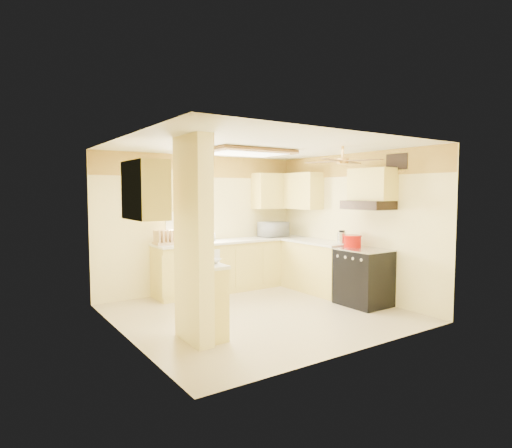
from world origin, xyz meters
TOP-DOWN VIEW (x-y plane):
  - floor at (0.00, 0.00)m, footprint 4.00×4.00m
  - ceiling at (0.00, 0.00)m, footprint 4.00×4.00m
  - wall_back at (0.00, 1.90)m, footprint 4.00×0.00m
  - wall_front at (0.00, -1.90)m, footprint 4.00×0.00m
  - wall_left at (-2.00, 0.00)m, footprint 0.00×3.80m
  - wall_right at (2.00, 0.00)m, footprint 0.00×3.80m
  - wallpaper_border at (0.00, 1.88)m, footprint 4.00×0.02m
  - partition_column at (-1.35, -0.55)m, footprint 0.20×0.70m
  - partition_ledge at (-1.13, -0.55)m, footprint 0.25×0.55m
  - ledge_top at (-1.13, -0.55)m, footprint 0.28×0.58m
  - lower_cabinets_back at (0.50, 1.60)m, footprint 3.00×0.60m
  - lower_cabinets_right at (1.70, 0.60)m, footprint 0.60×1.40m
  - countertop_back at (0.50, 1.59)m, footprint 3.04×0.64m
  - countertop_right at (1.69, 0.60)m, footprint 0.64×1.44m
  - dishwasher_panel at (-0.25, 1.29)m, footprint 0.58×0.02m
  - window at (-0.25, 1.89)m, footprint 0.92×0.02m
  - upper_cab_back_left at (-0.85, 1.72)m, footprint 0.60×0.35m
  - upper_cab_back_right at (1.55, 1.72)m, footprint 0.90×0.35m
  - upper_cab_right at (1.82, 1.25)m, footprint 0.35×1.00m
  - upper_cab_left_wall at (-1.82, -0.25)m, footprint 0.35×0.75m
  - upper_cab_over_stove at (1.82, -0.55)m, footprint 0.35×0.76m
  - stove at (1.67, -0.55)m, footprint 0.68×0.77m
  - range_hood at (1.74, -0.55)m, footprint 0.50×0.76m
  - poster_menu at (-1.24, -0.55)m, footprint 0.02×0.42m
  - poster_nashville at (-1.24, -0.55)m, footprint 0.02×0.42m
  - ceiling_light_panel at (0.10, 0.50)m, footprint 1.35×0.95m
  - ceiling_fan at (1.00, -0.70)m, footprint 1.15×1.15m
  - vent_grate at (1.98, -0.90)m, footprint 0.02×0.40m
  - microwave at (1.43, 1.59)m, footprint 0.54×0.37m
  - bowl at (-1.10, -0.53)m, footprint 0.30×0.30m
  - dutch_oven at (1.68, -0.29)m, footprint 0.30×0.30m
  - kettle at (1.72, 0.00)m, footprint 0.15×0.15m
  - dish_rack at (-0.80, 1.62)m, footprint 0.42×0.31m
  - utensil_crock at (0.10, 1.66)m, footprint 0.11×0.11m

SIDE VIEW (x-z plane):
  - floor at x=0.00m, z-range 0.00..0.00m
  - dishwasher_panel at x=-0.25m, z-range 0.03..0.83m
  - partition_ledge at x=-1.13m, z-range 0.00..0.90m
  - lower_cabinets_back at x=0.50m, z-range 0.00..0.90m
  - lower_cabinets_right at x=1.70m, z-range 0.00..0.90m
  - stove at x=1.67m, z-range 0.00..0.92m
  - ledge_top at x=-1.13m, z-range 0.90..0.94m
  - countertop_back at x=0.50m, z-range 0.90..0.94m
  - countertop_right at x=1.69m, z-range 0.90..0.94m
  - bowl at x=-1.10m, z-range 0.94..1.00m
  - utensil_crock at x=0.10m, z-range 0.90..1.12m
  - dutch_oven at x=1.68m, z-range 0.92..1.12m
  - dish_rack at x=-0.80m, z-range 0.91..1.15m
  - kettle at x=1.72m, z-range 0.93..1.16m
  - microwave at x=1.43m, z-range 0.94..1.24m
  - poster_nashville at x=-1.24m, z-range 0.92..1.48m
  - wall_back at x=0.00m, z-range -0.75..3.25m
  - wall_front at x=0.00m, z-range -0.75..3.25m
  - wall_left at x=-2.00m, z-range -0.65..3.15m
  - wall_right at x=2.00m, z-range -0.65..3.15m
  - partition_column at x=-1.35m, z-range 0.00..2.50m
  - window at x=-0.25m, z-range 1.04..2.06m
  - range_hood at x=1.74m, z-range 1.55..1.69m
  - upper_cab_back_left at x=-0.85m, z-range 1.50..2.20m
  - upper_cab_back_right at x=1.55m, z-range 1.50..2.20m
  - upper_cab_right at x=1.82m, z-range 1.50..2.20m
  - upper_cab_left_wall at x=-1.82m, z-range 1.50..2.20m
  - poster_menu at x=-1.24m, z-range 1.57..2.14m
  - upper_cab_over_stove at x=1.82m, z-range 1.69..2.21m
  - ceiling_fan at x=1.00m, z-range 2.16..2.42m
  - wallpaper_border at x=0.00m, z-range 2.10..2.50m
  - vent_grate at x=1.98m, z-range 2.17..2.42m
  - ceiling_light_panel at x=0.10m, z-range 2.42..2.49m
  - ceiling at x=0.00m, z-range 2.50..2.50m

